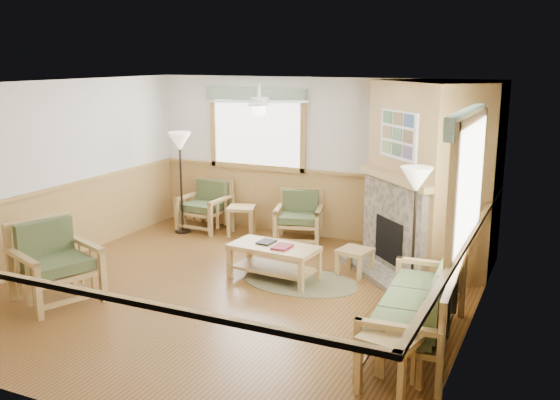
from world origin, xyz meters
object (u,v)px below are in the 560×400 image
at_px(end_table_sofa, 390,363).
at_px(floor_lamp_left, 181,183).
at_px(sofa, 417,305).
at_px(armchair_left, 56,263).
at_px(floor_lamp_right, 414,235).
at_px(coffee_table, 274,262).
at_px(footstool, 355,262).
at_px(end_table_chairs, 242,221).
at_px(armchair_back_right, 299,217).
at_px(armchair_back_left, 205,206).

bearing_deg(end_table_sofa, floor_lamp_left, 142.03).
xyz_separation_m(sofa, armchair_left, (-4.39, -0.67, 0.04)).
bearing_deg(armchair_left, floor_lamp_right, -43.64).
bearing_deg(floor_lamp_right, coffee_table, -179.91).
relative_size(footstool, floor_lamp_right, 0.25).
distance_m(end_table_chairs, floor_lamp_left, 1.24).
height_order(sofa, armchair_back_right, sofa).
height_order(sofa, armchair_left, armchair_left).
xyz_separation_m(sofa, armchair_back_left, (-4.50, 3.02, -0.03)).
bearing_deg(floor_lamp_right, armchair_back_right, 142.28).
height_order(end_table_chairs, end_table_sofa, end_table_sofa).
xyz_separation_m(armchair_back_left, armchair_left, (0.12, -3.70, 0.07)).
relative_size(coffee_table, end_table_sofa, 2.15).
bearing_deg(end_table_sofa, coffee_table, 135.20).
height_order(armchair_back_right, floor_lamp_right, floor_lamp_right).
bearing_deg(floor_lamp_left, end_table_sofa, -37.97).
bearing_deg(armchair_back_right, end_table_chairs, 167.02).
bearing_deg(floor_lamp_left, end_table_chairs, 16.07).
distance_m(armchair_back_right, end_table_sofa, 4.86).
xyz_separation_m(coffee_table, end_table_chairs, (-1.47, 1.76, 0.01)).
distance_m(armchair_back_left, floor_lamp_right, 4.56).
bearing_deg(coffee_table, floor_lamp_left, 153.98).
bearing_deg(floor_lamp_left, sofa, -29.39).
height_order(armchair_back_left, floor_lamp_left, floor_lamp_left).
distance_m(sofa, floor_lamp_right, 1.33).
bearing_deg(armchair_left, end_table_sofa, -73.38).
bearing_deg(floor_lamp_left, armchair_left, -83.74).
height_order(end_table_sofa, footstool, end_table_sofa).
bearing_deg(floor_lamp_right, end_table_chairs, 152.65).
bearing_deg(armchair_left, armchair_back_right, -3.59).
height_order(sofa, armchair_back_left, sofa).
relative_size(end_table_chairs, end_table_sofa, 0.90).
distance_m(sofa, coffee_table, 2.58).
height_order(coffee_table, end_table_chairs, end_table_chairs).
xyz_separation_m(armchair_back_right, footstool, (1.36, -1.15, -0.23)).
xyz_separation_m(armchair_back_left, armchair_back_right, (1.83, 0.00, -0.01)).
bearing_deg(sofa, armchair_left, -84.73).
bearing_deg(end_table_sofa, armchair_left, 175.32).
xyz_separation_m(armchair_back_right, floor_lamp_left, (-2.08, -0.34, 0.47)).
bearing_deg(footstool, coffee_table, -145.43).
bearing_deg(armchair_back_left, floor_lamp_right, -20.94).
bearing_deg(armchair_back_right, floor_lamp_left, 173.73).
bearing_deg(end_table_sofa, armchair_back_right, 123.39).
relative_size(sofa, footstool, 4.71).
bearing_deg(sofa, armchair_back_left, -127.33).
bearing_deg(end_table_chairs, floor_lamp_left, -163.93).
xyz_separation_m(sofa, armchair_back_right, (-2.67, 3.02, -0.05)).
relative_size(armchair_back_left, floor_lamp_right, 0.50).
bearing_deg(footstool, end_table_chairs, 155.62).
relative_size(end_table_chairs, floor_lamp_left, 0.28).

